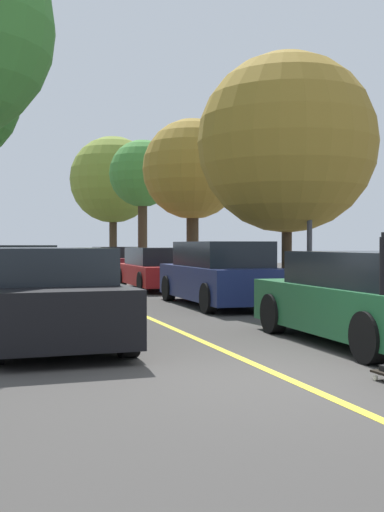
# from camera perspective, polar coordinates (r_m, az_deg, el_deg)

# --- Properties ---
(ground) EXTENTS (80.00, 80.00, 0.00)m
(ground) POSITION_cam_1_polar(r_m,az_deg,el_deg) (7.43, 7.75, -10.21)
(ground) COLOR #3D3A38
(center_line) EXTENTS (0.12, 39.20, 0.01)m
(center_line) POSITION_cam_1_polar(r_m,az_deg,el_deg) (11.13, -1.17, -6.42)
(center_line) COLOR gold
(center_line) RESTS_ON ground
(parked_car_left_nearest) EXTENTS (1.97, 4.43, 1.39)m
(parked_car_left_nearest) POSITION_cam_1_polar(r_m,az_deg,el_deg) (9.91, -12.30, -3.33)
(parked_car_left_nearest) COLOR black
(parked_car_left_nearest) RESTS_ON ground
(parked_car_left_near) EXTENTS (1.95, 4.72, 1.42)m
(parked_car_left_near) POSITION_cam_1_polar(r_m,az_deg,el_deg) (17.05, -14.55, -1.55)
(parked_car_left_near) COLOR #BCAD89
(parked_car_left_near) RESTS_ON ground
(parked_car_left_far) EXTENTS (1.94, 4.11, 1.24)m
(parked_car_left_far) POSITION_cam_1_polar(r_m,az_deg,el_deg) (24.18, -15.45, -0.95)
(parked_car_left_far) COLOR maroon
(parked_car_left_far) RESTS_ON ground
(parked_car_left_farthest) EXTENTS (1.97, 4.43, 1.33)m
(parked_car_left_farthest) POSITION_cam_1_polar(r_m,az_deg,el_deg) (29.57, -15.85, -0.54)
(parked_car_left_farthest) COLOR maroon
(parked_car_left_farthest) RESTS_ON ground
(parked_car_right_nearest) EXTENTS (1.99, 4.32, 1.34)m
(parked_car_right_nearest) POSITION_cam_1_polar(r_m,az_deg,el_deg) (9.91, 15.03, -3.52)
(parked_car_right_nearest) COLOR #1E5B33
(parked_car_right_nearest) RESTS_ON ground
(parked_car_right_near) EXTENTS (1.89, 4.65, 1.50)m
(parked_car_right_near) POSITION_cam_1_polar(r_m,az_deg,el_deg) (15.57, 2.43, -1.59)
(parked_car_right_near) COLOR navy
(parked_car_right_near) RESTS_ON ground
(parked_car_right_far) EXTENTS (1.95, 4.63, 1.33)m
(parked_car_right_far) POSITION_cam_1_polar(r_m,az_deg,el_deg) (21.14, -3.01, -1.11)
(parked_car_right_far) COLOR maroon
(parked_car_right_far) RESTS_ON ground
(parked_car_right_farthest) EXTENTS (1.98, 4.09, 1.33)m
(parked_car_right_farthest) POSITION_cam_1_polar(r_m,az_deg,el_deg) (27.81, -6.57, -0.60)
(parked_car_right_farthest) COLOR maroon
(parked_car_right_farthest) RESTS_ON ground
(street_tree_right_nearest) EXTENTS (4.30, 4.30, 5.87)m
(street_tree_right_nearest) POSITION_cam_1_polar(r_m,az_deg,el_deg) (16.27, 8.14, 9.55)
(street_tree_right_nearest) COLOR #3D2D1E
(street_tree_right_nearest) RESTS_ON sidewalk_right
(street_tree_right_near) EXTENTS (3.46, 3.46, 5.63)m
(street_tree_right_near) POSITION_cam_1_polar(r_m,az_deg,el_deg) (23.16, 0.05, 7.39)
(street_tree_right_near) COLOR #3D2D1E
(street_tree_right_near) RESTS_ON sidewalk_right
(street_tree_right_far) EXTENTS (3.03, 3.03, 6.02)m
(street_tree_right_far) POSITION_cam_1_polar(r_m,az_deg,el_deg) (30.37, -4.26, 6.96)
(street_tree_right_far) COLOR #3D2D1E
(street_tree_right_far) RESTS_ON sidewalk_right
(street_tree_right_farthest) EXTENTS (4.77, 4.77, 7.26)m
(street_tree_right_farthest) POSITION_cam_1_polar(r_m,az_deg,el_deg) (37.26, -6.79, 6.49)
(street_tree_right_farthest) COLOR #3D2D1E
(street_tree_right_farthest) RESTS_ON sidewalk_right
(streetlamp) EXTENTS (0.36, 0.24, 5.28)m
(streetlamp) POSITION_cam_1_polar(r_m,az_deg,el_deg) (15.36, 10.06, 7.48)
(streetlamp) COLOR #38383D
(streetlamp) RESTS_ON sidewalk_right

